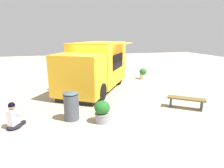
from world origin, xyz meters
TOP-DOWN VIEW (x-y plane):
  - ground_plane at (0.00, 0.00)m, footprint 40.00×40.00m
  - food_truck at (-0.64, 0.06)m, footprint 5.71×4.82m
  - person_customer at (3.34, -3.33)m, footprint 0.78×0.63m
  - planter_flowering_near at (3.67, -0.45)m, footprint 0.56×0.56m
  - planter_flowering_far at (-2.19, 3.68)m, footprint 0.50×0.50m
  - plaza_bench at (3.31, 3.18)m, footprint 1.21×1.44m
  - trash_bin at (3.18, -1.47)m, footprint 0.55×0.55m

SIDE VIEW (x-z plane):
  - ground_plane at x=0.00m, z-range 0.00..0.00m
  - plaza_bench at x=3.31m, z-range 0.11..0.57m
  - person_customer at x=3.34m, z-range -0.09..0.80m
  - planter_flowering_far at x=-2.19m, z-range 0.01..0.75m
  - planter_flowering_near at x=3.67m, z-range 0.01..0.79m
  - trash_bin at x=3.18m, z-range 0.01..1.05m
  - food_truck at x=-0.64m, z-range -0.04..2.52m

